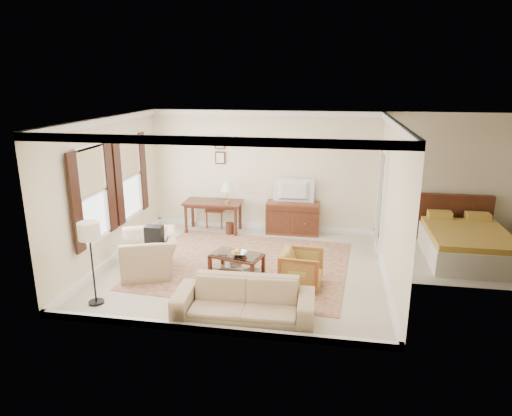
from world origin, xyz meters
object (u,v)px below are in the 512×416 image
(tv, at_px, (293,184))
(coffee_table, at_px, (237,259))
(club_armchair, at_px, (149,247))
(striped_armchair, at_px, (301,267))
(sideboard, at_px, (293,218))
(sofa, at_px, (244,295))
(writing_desk, at_px, (213,206))

(tv, relative_size, coffee_table, 0.86)
(club_armchair, bearing_deg, striped_armchair, 65.94)
(sideboard, distance_m, tv, 0.85)
(sideboard, relative_size, striped_armchair, 1.71)
(sofa, bearing_deg, tv, 83.21)
(sideboard, distance_m, coffee_table, 2.67)
(writing_desk, bearing_deg, sofa, -68.78)
(coffee_table, bearing_deg, sideboard, 71.94)
(sideboard, distance_m, sofa, 4.23)
(sideboard, relative_size, coffee_table, 1.18)
(writing_desk, distance_m, sofa, 4.34)
(writing_desk, bearing_deg, tv, 4.57)
(striped_armchair, height_order, sofa, sofa)
(writing_desk, distance_m, tv, 2.02)
(club_armchair, bearing_deg, tv, 116.01)
(tv, bearing_deg, striped_armchair, 98.54)
(tv, xyz_separation_m, coffee_table, (-0.83, -2.52, -0.93))
(sideboard, bearing_deg, writing_desk, -174.84)
(sideboard, bearing_deg, sofa, -94.75)
(sideboard, height_order, club_armchair, club_armchair)
(club_armchair, bearing_deg, sofa, 33.94)
(striped_armchair, distance_m, sofa, 1.55)
(writing_desk, distance_m, sideboard, 1.95)
(sideboard, xyz_separation_m, coffee_table, (-0.83, -2.54, -0.08))
(writing_desk, height_order, sofa, sofa)
(coffee_table, height_order, club_armchair, club_armchair)
(coffee_table, xyz_separation_m, striped_armchair, (1.26, -0.34, 0.06))
(tv, xyz_separation_m, club_armchair, (-2.49, -2.74, -0.72))
(sofa, bearing_deg, coffee_table, 103.90)
(tv, distance_m, coffee_table, 2.81)
(coffee_table, relative_size, sofa, 0.50)
(writing_desk, relative_size, tv, 1.50)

